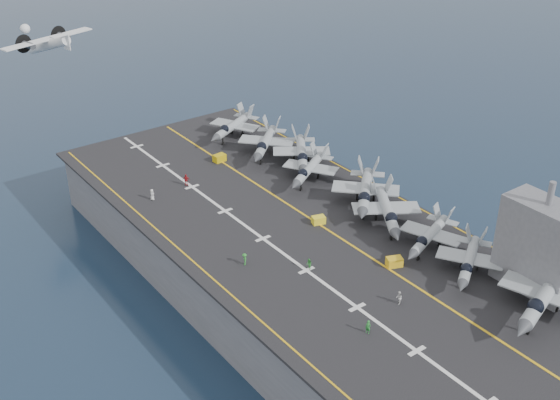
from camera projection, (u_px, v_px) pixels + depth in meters
ground at (295, 284)px, 108.14m from camera, size 500.00×500.00×0.00m
hull at (296, 257)px, 105.76m from camera, size 36.00×90.00×10.00m
flight_deck at (296, 227)px, 103.28m from camera, size 38.00×92.00×0.40m
foul_line at (312, 220)px, 104.74m from camera, size 0.35×90.00×0.02m
landing_centerline at (263, 239)px, 100.04m from camera, size 0.50×90.00×0.02m
deck_edge_port at (196, 264)px, 94.28m from camera, size 0.25×90.00×0.02m
deck_edge_stbd at (387, 191)px, 112.85m from camera, size 0.25×90.00×0.02m
island_superstructure at (542, 236)px, 86.26m from camera, size 5.00×10.00×15.00m
fighter_jet_0 at (545, 294)px, 83.48m from camera, size 19.01×15.42×5.72m
fighter_jet_1 at (469, 259)px, 91.22m from camera, size 15.60×14.20×4.51m
fighter_jet_2 at (430, 234)px, 96.76m from camera, size 15.09×12.56×4.48m
fighter_jet_3 at (387, 209)px, 102.31m from camera, size 16.62×17.95×5.19m
fighter_jet_4 at (365, 190)px, 107.50m from camera, size 18.46×18.31×5.42m
fighter_jet_5 at (309, 168)px, 115.05m from camera, size 16.19×14.68×4.68m
fighter_jet_6 at (302, 152)px, 120.10m from camera, size 16.63×17.75×5.13m
fighter_jet_7 at (266, 141)px, 124.05m from camera, size 17.46×17.13×5.10m
fighter_jet_8 at (233, 125)px, 130.93m from camera, size 16.67×14.67×4.84m
tow_cart_a at (394, 262)px, 93.66m from camera, size 2.44×2.05×1.25m
tow_cart_b at (318, 220)px, 103.58m from camera, size 2.19×1.74×1.15m
tow_cart_c at (219, 158)px, 122.44m from camera, size 2.22×1.55×1.27m
crew_1 at (368, 327)px, 81.24m from camera, size 1.02×1.22×1.73m
crew_2 at (309, 264)px, 92.85m from camera, size 0.87×1.10×1.61m
crew_3 at (245, 259)px, 93.81m from camera, size 1.05×1.23×1.73m
crew_4 at (186, 180)px, 114.15m from camera, size 1.43×1.38×2.00m
crew_5 at (152, 195)px, 109.87m from camera, size 0.73×1.10×1.83m
crew_7 at (399, 298)px, 86.17m from camera, size 1.24×1.25×1.76m
transport_plane at (49, 45)px, 134.34m from camera, size 22.28×18.01×4.59m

